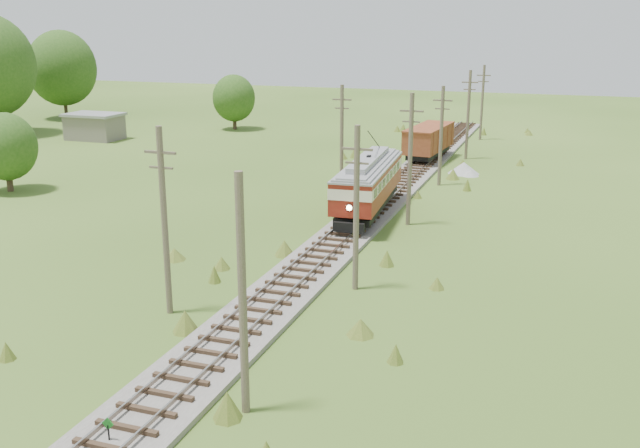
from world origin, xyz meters
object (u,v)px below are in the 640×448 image
at_px(gondola, 429,140).
at_px(gravel_pile, 465,169).
at_px(streetcar, 368,180).
at_px(switch_marker, 108,430).

height_order(gondola, gravel_pile, gondola).
bearing_deg(streetcar, switch_marker, -94.79).
distance_m(gondola, gravel_pile, 6.92).
relative_size(streetcar, gondola, 1.37).
height_order(streetcar, gondola, streetcar).
bearing_deg(switch_marker, streetcar, 89.63).
xyz_separation_m(switch_marker, gravel_pile, (4.58, 47.92, -0.13)).
bearing_deg(gravel_pile, streetcar, -104.27).
bearing_deg(switch_marker, gravel_pile, 84.54).
distance_m(switch_marker, gravel_pile, 48.14).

